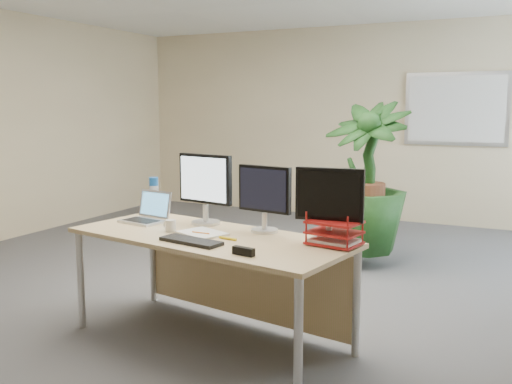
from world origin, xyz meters
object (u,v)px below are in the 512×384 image
at_px(floor_plant, 365,191).
at_px(monitor_left, 205,184).
at_px(desk, 220,255).
at_px(laptop, 148,214).
at_px(monitor_right, 264,194).

relative_size(floor_plant, monitor_left, 2.94).
xyz_separation_m(desk, laptop, (-0.67, 0.10, 0.21)).
xyz_separation_m(monitor_left, monitor_right, (0.49, -0.05, -0.03)).
bearing_deg(floor_plant, monitor_left, -107.82).
relative_size(desk, laptop, 5.83).
height_order(desk, monitor_right, monitor_right).
distance_m(floor_plant, monitor_right, 2.06).
height_order(desk, laptop, laptop).
relative_size(monitor_right, laptop, 1.30).
bearing_deg(desk, floor_plant, 79.25).
bearing_deg(floor_plant, desk, -100.75).
height_order(monitor_left, monitor_right, monitor_left).
xyz_separation_m(floor_plant, laptop, (-1.08, -2.09, 0.05)).
xyz_separation_m(floor_plant, monitor_left, (-0.64, -2.00, 0.28)).
relative_size(desk, floor_plant, 1.36).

